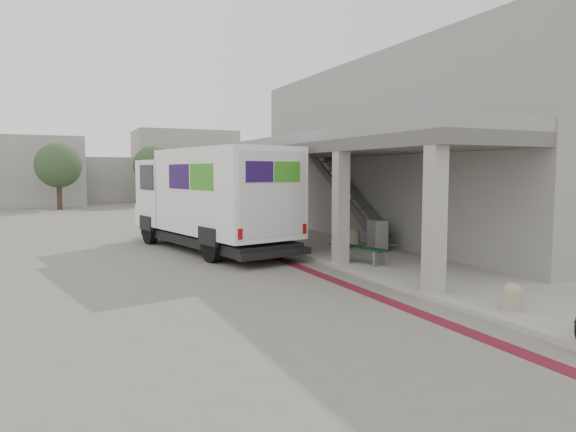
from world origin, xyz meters
name	(u,v)px	position (x,y,z in m)	size (l,w,h in m)	color
ground	(281,276)	(0.00, 0.00, 0.00)	(120.00, 120.00, 0.00)	#686459
bike_lane_stripe	(285,261)	(1.00, 2.00, 0.01)	(0.35, 40.00, 0.01)	maroon
sidewalk	(404,263)	(4.00, 0.00, 0.06)	(4.40, 28.00, 0.12)	gray
transit_building	(393,155)	(6.83, 4.50, 3.40)	(7.60, 17.00, 7.00)	gray
distant_backdrop	(85,172)	(-2.84, 35.89, 2.70)	(28.00, 10.00, 6.50)	gray
tree_left	(58,165)	(-5.00, 28.00, 3.18)	(3.20, 3.20, 4.80)	#38281C
tree_mid	(153,166)	(2.00, 30.00, 3.18)	(3.20, 3.20, 4.80)	#38281C
tree_right	(251,166)	(10.00, 29.00, 3.18)	(3.20, 3.20, 4.80)	#38281C
fedex_truck	(211,197)	(-0.42, 5.14, 1.87)	(4.10, 8.56, 3.51)	black
bench	(357,251)	(2.60, 0.38, 0.45)	(0.92, 1.99, 0.46)	slate
bollard_near	(512,296)	(2.50, -5.28, 0.39)	(0.35, 0.35, 0.53)	gray
bollard_far	(354,237)	(4.21, 3.15, 0.44)	(0.43, 0.43, 0.64)	tan
utility_cabinet	(377,236)	(4.30, 1.84, 0.64)	(0.47, 0.62, 1.04)	gray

